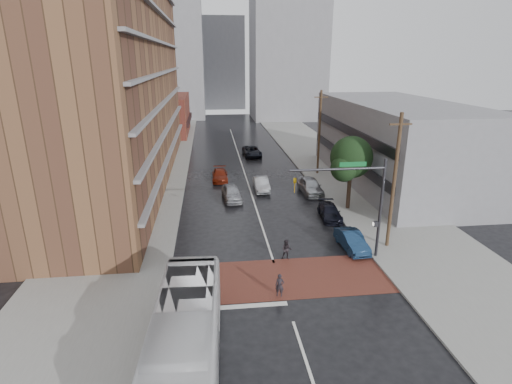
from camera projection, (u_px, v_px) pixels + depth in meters
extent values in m
plane|color=black|center=(280.00, 282.00, 25.19)|extent=(160.00, 160.00, 0.00)
cube|color=brown|center=(279.00, 278.00, 25.66)|extent=(14.00, 5.00, 0.02)
cube|color=gray|center=(149.00, 177.00, 47.44)|extent=(9.00, 90.00, 0.15)
cube|color=gray|center=(336.00, 171.00, 49.97)|extent=(9.00, 90.00, 0.15)
cube|color=brown|center=(112.00, 53.00, 41.79)|extent=(10.00, 44.00, 28.00)
cube|color=brown|center=(166.00, 115.00, 73.60)|extent=(8.00, 16.00, 7.00)
cube|color=gray|center=(396.00, 143.00, 44.40)|extent=(11.00, 26.00, 9.00)
cube|color=gray|center=(163.00, 47.00, 92.00)|extent=(18.00, 16.00, 32.00)
cube|color=gray|center=(288.00, 37.00, 88.79)|extent=(16.00, 14.00, 36.00)
cube|color=gray|center=(222.00, 64.00, 110.82)|extent=(12.00, 10.00, 24.00)
cylinder|color=#332319|center=(349.00, 189.00, 36.78)|extent=(0.36, 0.36, 4.00)
sphere|color=black|center=(351.00, 157.00, 35.83)|extent=(3.80, 3.80, 3.80)
sphere|color=black|center=(344.00, 168.00, 35.23)|extent=(2.40, 2.40, 2.40)
sphere|color=black|center=(356.00, 161.00, 36.86)|extent=(2.60, 2.60, 2.60)
cylinder|color=#2D2D33|center=(380.00, 210.00, 27.20)|extent=(0.20, 0.20, 7.20)
cylinder|color=#2D2D33|center=(338.00, 169.00, 25.89)|extent=(6.40, 0.16, 0.16)
imported|color=gold|center=(295.00, 185.00, 25.90)|extent=(0.20, 0.16, 1.00)
cube|color=#0C5926|center=(353.00, 164.00, 25.90)|extent=(1.80, 0.05, 0.30)
cube|color=#2D2D33|center=(375.00, 224.00, 27.49)|extent=(0.30, 0.30, 0.35)
cylinder|color=#473321|center=(394.00, 183.00, 28.33)|extent=(0.26, 0.26, 10.00)
cube|color=#473321|center=(401.00, 124.00, 26.99)|extent=(1.60, 0.12, 0.12)
cylinder|color=#473321|center=(319.00, 133.00, 47.16)|extent=(0.26, 0.26, 10.00)
cube|color=#473321|center=(321.00, 97.00, 45.82)|extent=(1.60, 0.12, 0.12)
imported|color=silver|center=(184.00, 349.00, 16.94)|extent=(3.38, 12.25, 3.38)
imported|color=black|center=(280.00, 285.00, 23.51)|extent=(0.60, 0.47, 1.43)
imported|color=black|center=(287.00, 250.00, 27.88)|extent=(0.85, 0.75, 1.47)
imported|color=#9A9CA1|center=(232.00, 193.00, 39.59)|extent=(2.10, 4.48, 1.48)
imported|color=#B1B4B9|center=(261.00, 184.00, 42.50)|extent=(1.49, 4.24, 1.40)
imported|color=#671A0B|center=(220.00, 175.00, 46.08)|extent=(1.82, 4.34, 1.25)
imported|color=black|center=(252.00, 151.00, 57.47)|extent=(2.66, 5.20, 1.41)
imported|color=#152C4A|center=(352.00, 241.00, 29.41)|extent=(1.65, 4.09, 1.32)
imported|color=black|center=(330.00, 212.00, 35.09)|extent=(1.97, 4.22, 1.19)
imported|color=#A1A4A9|center=(310.00, 186.00, 41.46)|extent=(2.15, 4.92, 1.65)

